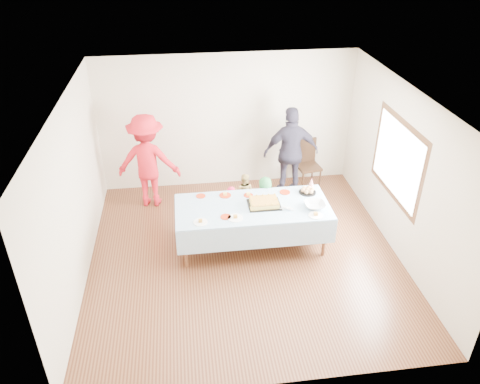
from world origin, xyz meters
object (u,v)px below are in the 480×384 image
at_px(party_table, 253,209).
at_px(dining_chair, 307,161).
at_px(birthday_cake, 264,203).
at_px(adult_left, 148,161).

distance_m(party_table, dining_chair, 2.37).
height_order(party_table, birthday_cake, birthday_cake).
distance_m(birthday_cake, adult_left, 2.49).
height_order(party_table, adult_left, adult_left).
bearing_deg(party_table, dining_chair, 53.31).
relative_size(party_table, adult_left, 1.37).
bearing_deg(birthday_cake, adult_left, 140.27).
distance_m(party_table, birthday_cake, 0.21).
bearing_deg(birthday_cake, party_table, -177.10).
xyz_separation_m(party_table, birthday_cake, (0.19, 0.01, 0.10)).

